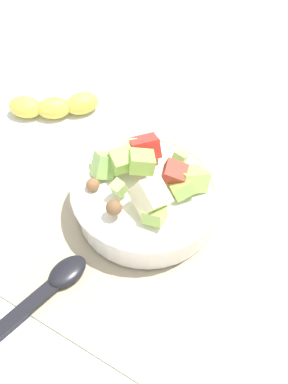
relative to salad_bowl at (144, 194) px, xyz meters
name	(u,v)px	position (x,y,z in m)	size (l,w,h in m)	color
ground_plane	(144,217)	(0.01, 0.00, -0.04)	(2.40, 2.40, 0.00)	silver
placemat	(144,216)	(0.01, 0.00, -0.04)	(0.41, 0.32, 0.01)	tan
salad_bowl	(144,194)	(0.00, 0.00, 0.00)	(0.21, 0.21, 0.10)	white
serving_spoon	(47,289)	(0.18, -0.03, -0.03)	(0.19, 0.06, 0.01)	black
banana_whole	(54,106)	(-0.09, -0.23, -0.02)	(0.12, 0.14, 0.04)	yellow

